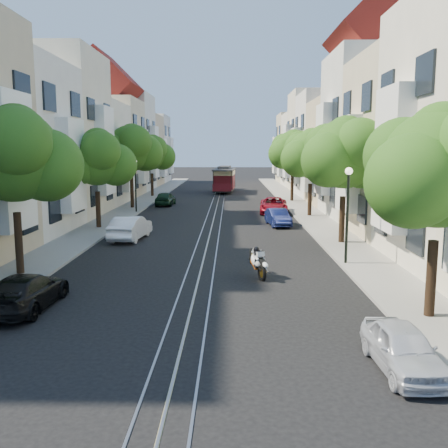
{
  "coord_description": "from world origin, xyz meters",
  "views": [
    {
      "loc": [
        1.27,
        -17.43,
        5.03
      ],
      "look_at": [
        0.92,
        7.46,
        1.31
      ],
      "focal_mm": 40.0,
      "sensor_mm": 36.0,
      "label": 1
    }
  ],
  "objects_px": {
    "tree_e_b": "(345,155)",
    "tree_w_d": "(152,154)",
    "tree_w_a": "(15,157)",
    "tree_w_b": "(97,160)",
    "tree_e_d": "(293,151)",
    "parked_car_e_near": "(403,348)",
    "tree_e_a": "(440,172)",
    "lamp_west": "(135,177)",
    "parked_car_w_near": "(26,292)",
    "parked_car_w_mid": "(130,228)",
    "lamp_east": "(348,201)",
    "tree_e_c": "(312,155)",
    "tree_w_c": "(132,149)",
    "sportbike_rider": "(257,261)",
    "cable_car": "(225,178)",
    "parked_car_e_mid": "(278,217)",
    "parked_car_w_far": "(165,199)",
    "parked_car_e_far": "(274,205)"
  },
  "relations": [
    {
      "from": "tree_e_c",
      "to": "tree_w_c",
      "type": "distance_m",
      "value": 15.25
    },
    {
      "from": "tree_e_d",
      "to": "parked_car_e_mid",
      "type": "height_order",
      "value": "tree_e_d"
    },
    {
      "from": "tree_e_a",
      "to": "lamp_east",
      "type": "bearing_deg",
      "value": 97.79
    },
    {
      "from": "tree_e_d",
      "to": "parked_car_e_far",
      "type": "relative_size",
      "value": 1.48
    },
    {
      "from": "tree_e_a",
      "to": "parked_car_w_far",
      "type": "xyz_separation_m",
      "value": [
        -11.95,
        30.61,
        -3.77
      ]
    },
    {
      "from": "tree_w_b",
      "to": "parked_car_w_near",
      "type": "height_order",
      "value": "tree_w_b"
    },
    {
      "from": "tree_e_b",
      "to": "cable_car",
      "type": "height_order",
      "value": "tree_e_b"
    },
    {
      "from": "tree_w_d",
      "to": "parked_car_w_near",
      "type": "distance_m",
      "value": 38.47
    },
    {
      "from": "lamp_west",
      "to": "parked_car_e_far",
      "type": "bearing_deg",
      "value": -0.38
    },
    {
      "from": "tree_e_c",
      "to": "sportbike_rider",
      "type": "xyz_separation_m",
      "value": [
        -4.95,
        -18.07,
        -3.94
      ]
    },
    {
      "from": "parked_car_w_mid",
      "to": "parked_car_e_mid",
      "type": "bearing_deg",
      "value": -143.08
    },
    {
      "from": "tree_e_b",
      "to": "parked_car_e_mid",
      "type": "height_order",
      "value": "tree_e_b"
    },
    {
      "from": "sportbike_rider",
      "to": "cable_car",
      "type": "bearing_deg",
      "value": 73.82
    },
    {
      "from": "tree_e_a",
      "to": "tree_e_d",
      "type": "relative_size",
      "value": 0.92
    },
    {
      "from": "tree_e_d",
      "to": "parked_car_e_near",
      "type": "bearing_deg",
      "value": -93.13
    },
    {
      "from": "tree_w_d",
      "to": "tree_e_a",
      "type": "bearing_deg",
      "value": -69.73
    },
    {
      "from": "parked_car_e_far",
      "to": "parked_car_w_mid",
      "type": "height_order",
      "value": "parked_car_w_mid"
    },
    {
      "from": "tree_w_b",
      "to": "parked_car_w_mid",
      "type": "distance_m",
      "value": 5.94
    },
    {
      "from": "parked_car_e_far",
      "to": "parked_car_w_far",
      "type": "distance_m",
      "value": 10.94
    },
    {
      "from": "lamp_east",
      "to": "cable_car",
      "type": "distance_m",
      "value": 38.26
    },
    {
      "from": "tree_e_b",
      "to": "parked_car_w_mid",
      "type": "height_order",
      "value": "tree_e_b"
    },
    {
      "from": "tree_w_a",
      "to": "tree_w_d",
      "type": "bearing_deg",
      "value": 90.0
    },
    {
      "from": "tree_e_d",
      "to": "lamp_west",
      "type": "bearing_deg",
      "value": -146.5
    },
    {
      "from": "tree_e_a",
      "to": "tree_e_d",
      "type": "height_order",
      "value": "tree_e_d"
    },
    {
      "from": "tree_e_a",
      "to": "parked_car_e_mid",
      "type": "bearing_deg",
      "value": 98.79
    },
    {
      "from": "tree_w_b",
      "to": "lamp_east",
      "type": "relative_size",
      "value": 1.51
    },
    {
      "from": "parked_car_e_near",
      "to": "parked_car_w_far",
      "type": "distance_m",
      "value": 35.52
    },
    {
      "from": "tree_e_a",
      "to": "parked_car_w_far",
      "type": "relative_size",
      "value": 1.69
    },
    {
      "from": "parked_car_e_far",
      "to": "tree_w_d",
      "type": "bearing_deg",
      "value": 134.44
    },
    {
      "from": "tree_w_b",
      "to": "tree_e_c",
      "type": "bearing_deg",
      "value": 22.62
    },
    {
      "from": "tree_w_a",
      "to": "lamp_east",
      "type": "height_order",
      "value": "tree_w_a"
    },
    {
      "from": "tree_w_c",
      "to": "cable_car",
      "type": "bearing_deg",
      "value": 65.58
    },
    {
      "from": "lamp_east",
      "to": "parked_car_w_mid",
      "type": "xyz_separation_m",
      "value": [
        -10.7,
        6.24,
        -2.17
      ]
    },
    {
      "from": "sportbike_rider",
      "to": "parked_car_e_near",
      "type": "bearing_deg",
      "value": -89.83
    },
    {
      "from": "parked_car_w_far",
      "to": "parked_car_e_mid",
      "type": "bearing_deg",
      "value": 129.5
    },
    {
      "from": "tree_w_b",
      "to": "parked_car_w_far",
      "type": "relative_size",
      "value": 1.69
    },
    {
      "from": "tree_e_b",
      "to": "tree_w_d",
      "type": "bearing_deg",
      "value": 118.07
    },
    {
      "from": "tree_e_d",
      "to": "parked_car_w_near",
      "type": "bearing_deg",
      "value": -110.6
    },
    {
      "from": "tree_e_c",
      "to": "tree_w_c",
      "type": "height_order",
      "value": "tree_w_c"
    },
    {
      "from": "tree_w_d",
      "to": "cable_car",
      "type": "distance_m",
      "value": 10.04
    },
    {
      "from": "tree_e_b",
      "to": "cable_car",
      "type": "xyz_separation_m",
      "value": [
        -6.76,
        32.83,
        -3.06
      ]
    },
    {
      "from": "tree_w_a",
      "to": "tree_w_b",
      "type": "relative_size",
      "value": 1.07
    },
    {
      "from": "tree_e_a",
      "to": "parked_car_e_near",
      "type": "bearing_deg",
      "value": -120.42
    },
    {
      "from": "lamp_west",
      "to": "parked_car_e_near",
      "type": "bearing_deg",
      "value": -68.03
    },
    {
      "from": "parked_car_w_mid",
      "to": "tree_e_b",
      "type": "bearing_deg",
      "value": -180.0
    },
    {
      "from": "tree_e_b",
      "to": "tree_w_d",
      "type": "distance_m",
      "value": 30.6
    },
    {
      "from": "tree_e_a",
      "to": "lamp_west",
      "type": "bearing_deg",
      "value": 118.45
    },
    {
      "from": "tree_w_d",
      "to": "lamp_west",
      "type": "xyz_separation_m",
      "value": [
        0.84,
        -13.98,
        -1.75
      ]
    },
    {
      "from": "tree_e_a",
      "to": "parked_car_e_near",
      "type": "relative_size",
      "value": 2.01
    },
    {
      "from": "tree_w_d",
      "to": "lamp_west",
      "type": "relative_size",
      "value": 1.57
    }
  ]
}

